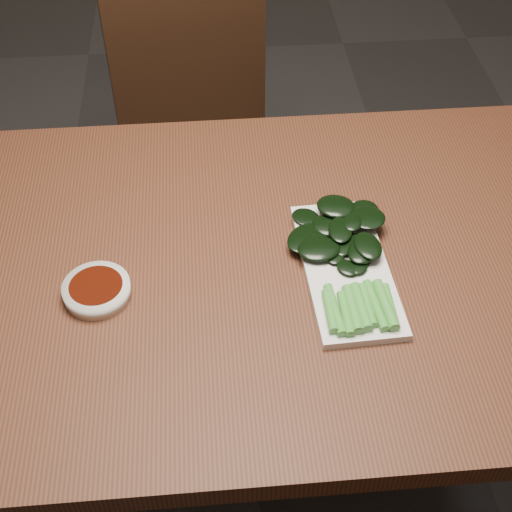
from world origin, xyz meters
The scene contains 6 objects.
ground centered at (0.00, 0.00, 0.00)m, with size 6.00×6.00×0.00m, color #2A2828.
table centered at (0.00, 0.00, 0.68)m, with size 1.40×0.80×0.75m.
chair_far centered at (-0.08, 0.65, 0.49)m, with size 0.46×0.46×0.89m.
sauce_bowl centered at (-0.26, -0.06, 0.76)m, with size 0.11×0.11×0.02m.
serving_plate centered at (0.14, -0.04, 0.76)m, with size 0.15×0.31×0.01m.
gai_lan centered at (0.15, -0.01, 0.77)m, with size 0.20×0.31×0.02m.
Camera 1 is at (-0.07, -0.82, 1.60)m, focal length 50.00 mm.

